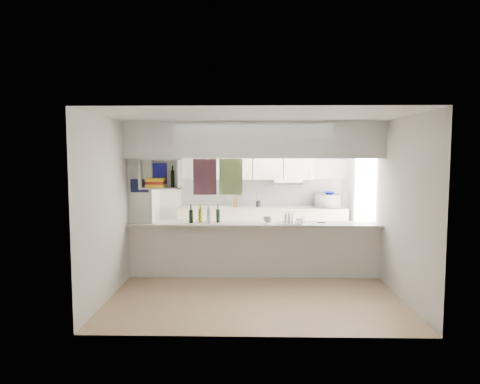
{
  "coord_description": "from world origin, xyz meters",
  "views": [
    {
      "loc": [
        -0.08,
        -7.1,
        2.08
      ],
      "look_at": [
        -0.25,
        0.5,
        1.4
      ],
      "focal_mm": 32.0,
      "sensor_mm": 36.0,
      "label": 1
    }
  ],
  "objects_px": {
    "microwave": "(327,201)",
    "bowl": "(329,193)",
    "dish_rack": "(292,218)",
    "wine_bottles": "(205,215)"
  },
  "relations": [
    {
      "from": "wine_bottles",
      "to": "microwave",
      "type": "bearing_deg",
      "value": 40.37
    },
    {
      "from": "dish_rack",
      "to": "wine_bottles",
      "type": "bearing_deg",
      "value": -166.78
    },
    {
      "from": "dish_rack",
      "to": "microwave",
      "type": "bearing_deg",
      "value": 80.91
    },
    {
      "from": "microwave",
      "to": "wine_bottles",
      "type": "height_order",
      "value": "wine_bottles"
    },
    {
      "from": "bowl",
      "to": "dish_rack",
      "type": "relative_size",
      "value": 0.51
    },
    {
      "from": "microwave",
      "to": "wine_bottles",
      "type": "xyz_separation_m",
      "value": [
        -2.43,
        -2.06,
        -0.02
      ]
    },
    {
      "from": "bowl",
      "to": "wine_bottles",
      "type": "distance_m",
      "value": 3.2
    },
    {
      "from": "microwave",
      "to": "bowl",
      "type": "distance_m",
      "value": 0.18
    },
    {
      "from": "bowl",
      "to": "microwave",
      "type": "bearing_deg",
      "value": 139.46
    },
    {
      "from": "bowl",
      "to": "dish_rack",
      "type": "distance_m",
      "value": 2.33
    }
  ]
}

